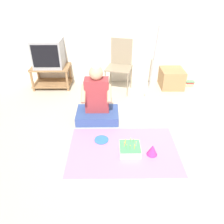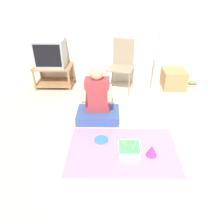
{
  "view_description": "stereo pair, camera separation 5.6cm",
  "coord_description": "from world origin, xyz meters",
  "px_view_note": "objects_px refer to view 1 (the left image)",
  "views": [
    {
      "loc": [
        -0.46,
        -1.96,
        1.88
      ],
      "look_at": [
        -0.43,
        0.5,
        0.35
      ],
      "focal_mm": 35.0,
      "sensor_mm": 36.0,
      "label": 1
    },
    {
      "loc": [
        -0.4,
        -1.96,
        1.88
      ],
      "look_at": [
        -0.43,
        0.5,
        0.35
      ],
      "focal_mm": 35.0,
      "sensor_mm": 36.0,
      "label": 2
    }
  ],
  "objects_px": {
    "book_pile": "(189,83)",
    "person_seated": "(97,102)",
    "paper_plate": "(102,140)",
    "tv": "(48,53)",
    "party_hat_blue": "(152,150)",
    "folding_chair": "(120,62)",
    "cardboard_box_stack": "(172,78)",
    "birthday_cake": "(130,149)",
    "dust_mop": "(153,75)"
  },
  "relations": [
    {
      "from": "book_pile",
      "to": "person_seated",
      "type": "relative_size",
      "value": 0.21
    },
    {
      "from": "paper_plate",
      "to": "tv",
      "type": "bearing_deg",
      "value": 120.69
    },
    {
      "from": "tv",
      "to": "party_hat_blue",
      "type": "bearing_deg",
      "value": -50.46
    },
    {
      "from": "party_hat_blue",
      "to": "person_seated",
      "type": "bearing_deg",
      "value": 130.56
    },
    {
      "from": "book_pile",
      "to": "tv",
      "type": "bearing_deg",
      "value": -179.35
    },
    {
      "from": "folding_chair",
      "to": "person_seated",
      "type": "xyz_separation_m",
      "value": [
        -0.38,
        -1.06,
        -0.25
      ]
    },
    {
      "from": "tv",
      "to": "cardboard_box_stack",
      "type": "distance_m",
      "value": 2.4
    },
    {
      "from": "person_seated",
      "to": "paper_plate",
      "type": "height_order",
      "value": "person_seated"
    },
    {
      "from": "tv",
      "to": "paper_plate",
      "type": "xyz_separation_m",
      "value": [
        1.02,
        -1.71,
        -0.66
      ]
    },
    {
      "from": "tv",
      "to": "paper_plate",
      "type": "distance_m",
      "value": 2.1
    },
    {
      "from": "party_hat_blue",
      "to": "paper_plate",
      "type": "distance_m",
      "value": 0.7
    },
    {
      "from": "party_hat_blue",
      "to": "birthday_cake",
      "type": "bearing_deg",
      "value": 171.46
    },
    {
      "from": "birthday_cake",
      "to": "party_hat_blue",
      "type": "relative_size",
      "value": 1.79
    },
    {
      "from": "cardboard_box_stack",
      "to": "paper_plate",
      "type": "xyz_separation_m",
      "value": [
        -1.33,
        -1.68,
        -0.17
      ]
    },
    {
      "from": "cardboard_box_stack",
      "to": "party_hat_blue",
      "type": "relative_size",
      "value": 3.23
    },
    {
      "from": "paper_plate",
      "to": "dust_mop",
      "type": "bearing_deg",
      "value": 57.17
    },
    {
      "from": "dust_mop",
      "to": "birthday_cake",
      "type": "relative_size",
      "value": 4.8
    },
    {
      "from": "tv",
      "to": "cardboard_box_stack",
      "type": "relative_size",
      "value": 1.13
    },
    {
      "from": "tv",
      "to": "folding_chair",
      "type": "relative_size",
      "value": 0.56
    },
    {
      "from": "party_hat_blue",
      "to": "dust_mop",
      "type": "bearing_deg",
      "value": 81.03
    },
    {
      "from": "tv",
      "to": "person_seated",
      "type": "xyz_separation_m",
      "value": [
        0.94,
        -1.17,
        -0.38
      ]
    },
    {
      "from": "dust_mop",
      "to": "paper_plate",
      "type": "xyz_separation_m",
      "value": [
        -0.9,
        -1.39,
        -0.35
      ]
    },
    {
      "from": "dust_mop",
      "to": "birthday_cake",
      "type": "xyz_separation_m",
      "value": [
        -0.54,
        -1.63,
        -0.31
      ]
    },
    {
      "from": "tv",
      "to": "party_hat_blue",
      "type": "distance_m",
      "value": 2.66
    },
    {
      "from": "tv",
      "to": "cardboard_box_stack",
      "type": "bearing_deg",
      "value": -0.79
    },
    {
      "from": "person_seated",
      "to": "party_hat_blue",
      "type": "distance_m",
      "value": 1.11
    },
    {
      "from": "book_pile",
      "to": "paper_plate",
      "type": "distance_m",
      "value": 2.45
    },
    {
      "from": "cardboard_box_stack",
      "to": "dust_mop",
      "type": "bearing_deg",
      "value": -146.11
    },
    {
      "from": "book_pile",
      "to": "paper_plate",
      "type": "height_order",
      "value": "book_pile"
    },
    {
      "from": "cardboard_box_stack",
      "to": "birthday_cake",
      "type": "bearing_deg",
      "value": -116.78
    },
    {
      "from": "dust_mop",
      "to": "party_hat_blue",
      "type": "distance_m",
      "value": 1.72
    },
    {
      "from": "tv",
      "to": "dust_mop",
      "type": "xyz_separation_m",
      "value": [
        1.91,
        -0.33,
        -0.3
      ]
    },
    {
      "from": "dust_mop",
      "to": "book_pile",
      "type": "bearing_deg",
      "value": 23.26
    },
    {
      "from": "tv",
      "to": "party_hat_blue",
      "type": "xyz_separation_m",
      "value": [
        1.65,
        -2.0,
        -0.59
      ]
    },
    {
      "from": "folding_chair",
      "to": "birthday_cake",
      "type": "bearing_deg",
      "value": -88.37
    },
    {
      "from": "folding_chair",
      "to": "dust_mop",
      "type": "distance_m",
      "value": 0.65
    },
    {
      "from": "book_pile",
      "to": "birthday_cake",
      "type": "relative_size",
      "value": 0.72
    },
    {
      "from": "dust_mop",
      "to": "party_hat_blue",
      "type": "height_order",
      "value": "dust_mop"
    },
    {
      "from": "party_hat_blue",
      "to": "paper_plate",
      "type": "bearing_deg",
      "value": 155.82
    },
    {
      "from": "book_pile",
      "to": "folding_chair",
      "type": "bearing_deg",
      "value": -174.19
    },
    {
      "from": "paper_plate",
      "to": "birthday_cake",
      "type": "bearing_deg",
      "value": -33.97
    },
    {
      "from": "book_pile",
      "to": "paper_plate",
      "type": "xyz_separation_m",
      "value": [
        -1.73,
        -1.75,
        -0.03
      ]
    },
    {
      "from": "person_seated",
      "to": "party_hat_blue",
      "type": "height_order",
      "value": "person_seated"
    },
    {
      "from": "paper_plate",
      "to": "folding_chair",
      "type": "bearing_deg",
      "value": 79.1
    },
    {
      "from": "birthday_cake",
      "to": "party_hat_blue",
      "type": "distance_m",
      "value": 0.28
    },
    {
      "from": "tv",
      "to": "paper_plate",
      "type": "height_order",
      "value": "tv"
    },
    {
      "from": "cardboard_box_stack",
      "to": "birthday_cake",
      "type": "relative_size",
      "value": 1.81
    },
    {
      "from": "birthday_cake",
      "to": "paper_plate",
      "type": "xyz_separation_m",
      "value": [
        -0.36,
        0.24,
        -0.04
      ]
    },
    {
      "from": "person_seated",
      "to": "tv",
      "type": "bearing_deg",
      "value": 128.81
    },
    {
      "from": "person_seated",
      "to": "birthday_cake",
      "type": "height_order",
      "value": "person_seated"
    }
  ]
}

